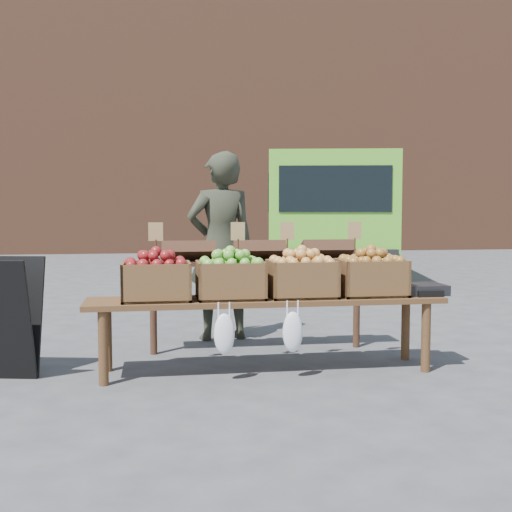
{
  "coord_description": "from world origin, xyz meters",
  "views": [
    {
      "loc": [
        -0.51,
        -4.85,
        1.25
      ],
      "look_at": [
        0.33,
        0.41,
        0.85
      ],
      "focal_mm": 45.0,
      "sensor_mm": 36.0,
      "label": 1
    }
  ],
  "objects": [
    {
      "name": "ground",
      "position": [
        0.0,
        0.0,
        0.0
      ],
      "size": [
        80.0,
        80.0,
        0.0
      ],
      "primitive_type": "plane",
      "color": "#47474A"
    },
    {
      "name": "brick_building",
      "position": [
        0.0,
        15.0,
        5.0
      ],
      "size": [
        24.0,
        4.0,
        10.0
      ],
      "primitive_type": "cube",
      "color": "brown",
      "rests_on": "ground"
    },
    {
      "name": "delivery_van",
      "position": [
        2.63,
        6.64,
        1.06
      ],
      "size": [
        3.1,
        5.1,
        2.13
      ],
      "primitive_type": null,
      "rotation": [
        0.0,
        0.0,
        -0.21
      ],
      "color": "#60BD2D",
      "rests_on": "ground"
    },
    {
      "name": "vendor",
      "position": [
        0.12,
        1.18,
        0.89
      ],
      "size": [
        0.71,
        0.53,
        1.77
      ],
      "primitive_type": "imported",
      "rotation": [
        0.0,
        0.0,
        3.31
      ],
      "color": "#2E3123",
      "rests_on": "ground"
    },
    {
      "name": "back_table",
      "position": [
        0.38,
        0.63,
        0.52
      ],
      "size": [
        2.1,
        0.44,
        1.04
      ],
      "primitive_type": null,
      "color": "#402619",
      "rests_on": "ground"
    },
    {
      "name": "display_bench",
      "position": [
        0.33,
        -0.09,
        0.28
      ],
      "size": [
        2.7,
        0.56,
        0.57
      ],
      "primitive_type": null,
      "color": "#4E321B",
      "rests_on": "ground"
    },
    {
      "name": "crate_golden_apples",
      "position": [
        -0.49,
        -0.09,
        0.71
      ],
      "size": [
        0.5,
        0.4,
        0.28
      ],
      "primitive_type": null,
      "color": "#69000A",
      "rests_on": "display_bench"
    },
    {
      "name": "crate_russet_pears",
      "position": [
        0.06,
        -0.09,
        0.71
      ],
      "size": [
        0.5,
        0.4,
        0.28
      ],
      "primitive_type": null,
      "color": "#519926",
      "rests_on": "display_bench"
    },
    {
      "name": "crate_red_apples",
      "position": [
        0.61,
        -0.09,
        0.71
      ],
      "size": [
        0.5,
        0.4,
        0.28
      ],
      "primitive_type": null,
      "color": "gold",
      "rests_on": "display_bench"
    },
    {
      "name": "crate_green_apples",
      "position": [
        1.16,
        -0.09,
        0.71
      ],
      "size": [
        0.5,
        0.4,
        0.28
      ],
      "primitive_type": null,
      "color": "#A66C33",
      "rests_on": "display_bench"
    },
    {
      "name": "weighing_scale",
      "position": [
        1.58,
        -0.09,
        0.61
      ],
      "size": [
        0.34,
        0.3,
        0.08
      ],
      "primitive_type": "cube",
      "color": "black",
      "rests_on": "display_bench"
    }
  ]
}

